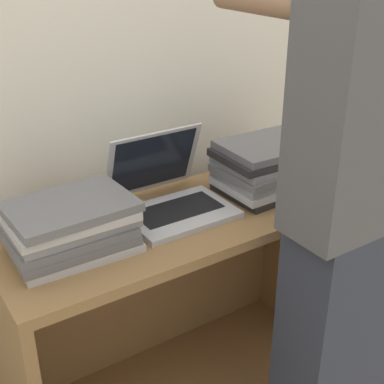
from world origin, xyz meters
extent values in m
cube|color=silver|center=(0.00, 0.61, 1.20)|extent=(8.00, 0.05, 2.40)
cube|color=olive|center=(0.00, 0.25, 0.74)|extent=(1.24, 0.51, 0.04)
cube|color=olive|center=(0.00, 0.25, 0.02)|extent=(1.24, 0.51, 0.04)
cube|color=olive|center=(-0.60, 0.25, 0.38)|extent=(0.04, 0.51, 0.69)
cube|color=olive|center=(0.60, 0.25, 0.38)|extent=(0.04, 0.51, 0.69)
cube|color=olive|center=(0.00, 0.49, 0.38)|extent=(1.17, 0.04, 0.69)
cube|color=#B7B7BC|center=(0.00, 0.25, 0.77)|extent=(0.35, 0.25, 0.02)
cube|color=black|center=(0.00, 0.26, 0.78)|extent=(0.29, 0.14, 0.00)
cube|color=#B7B7BC|center=(0.00, 0.43, 0.90)|extent=(0.35, 0.09, 0.24)
cube|color=black|center=(0.00, 0.42, 0.90)|extent=(0.31, 0.08, 0.21)
cube|color=#B7B7BC|center=(-0.37, 0.25, 0.77)|extent=(0.36, 0.26, 0.03)
cube|color=slate|center=(-0.38, 0.25, 0.80)|extent=(0.35, 0.26, 0.03)
cube|color=slate|center=(-0.39, 0.25, 0.83)|extent=(0.35, 0.26, 0.03)
cube|color=gray|center=(-0.37, 0.26, 0.85)|extent=(0.35, 0.26, 0.03)
cube|color=#B7B7BC|center=(-0.38, 0.25, 0.88)|extent=(0.35, 0.25, 0.03)
cube|color=slate|center=(-0.37, 0.25, 0.91)|extent=(0.36, 0.26, 0.03)
cube|color=#232326|center=(0.39, 0.25, 0.77)|extent=(0.36, 0.27, 0.03)
cube|color=#B7B7BC|center=(0.38, 0.25, 0.80)|extent=(0.35, 0.26, 0.03)
cube|color=gray|center=(0.38, 0.25, 0.83)|extent=(0.35, 0.26, 0.03)
cube|color=slate|center=(0.38, 0.25, 0.85)|extent=(0.36, 0.27, 0.03)
cube|color=gray|center=(0.38, 0.26, 0.88)|extent=(0.36, 0.26, 0.03)
cube|color=#232326|center=(0.37, 0.26, 0.91)|extent=(0.36, 0.26, 0.03)
cube|color=slate|center=(0.39, 0.26, 0.93)|extent=(0.36, 0.26, 0.03)
cube|color=#2D3342|center=(0.28, -0.22, 0.44)|extent=(0.34, 0.20, 0.87)
cube|color=#4C4C51|center=(0.28, -0.22, 1.22)|extent=(0.40, 0.20, 0.69)
cylinder|color=#8C664C|center=(0.12, 0.04, 1.46)|extent=(0.07, 0.32, 0.07)
camera|label=1|loc=(-0.83, -1.08, 1.61)|focal=50.00mm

